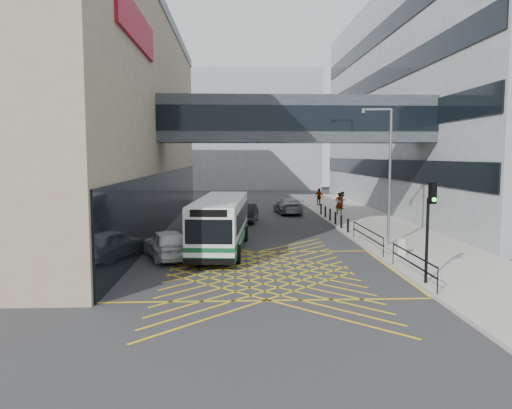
{
  "coord_description": "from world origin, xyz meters",
  "views": [
    {
      "loc": [
        -1.16,
        -21.73,
        5.12
      ],
      "look_at": [
        0.0,
        4.0,
        2.6
      ],
      "focal_mm": 35.0,
      "sensor_mm": 36.0,
      "label": 1
    }
  ],
  "objects": [
    {
      "name": "ground",
      "position": [
        0.0,
        0.0,
        0.0
      ],
      "size": [
        120.0,
        120.0,
        0.0
      ],
      "primitive_type": "plane",
      "color": "#333335"
    },
    {
      "name": "bollards",
      "position": [
        6.25,
        15.0,
        0.61
      ],
      "size": [
        0.14,
        10.14,
        0.9
      ],
      "color": "black",
      "rests_on": "pavement"
    },
    {
      "name": "skybridge",
      "position": [
        3.0,
        12.0,
        7.5
      ],
      "size": [
        20.0,
        4.1,
        3.0
      ],
      "color": "#353A3F",
      "rests_on": "ground"
    },
    {
      "name": "building_far",
      "position": [
        -2.0,
        60.0,
        9.0
      ],
      "size": [
        28.0,
        16.0,
        18.0
      ],
      "primitive_type": "cube",
      "color": "gray",
      "rests_on": "ground"
    },
    {
      "name": "pedestrian_b",
      "position": [
        9.0,
        24.08,
        0.97
      ],
      "size": [
        0.9,
        0.87,
        1.62
      ],
      "primitive_type": "imported",
      "rotation": [
        0.0,
        0.0,
        0.72
      ],
      "color": "gray",
      "rests_on": "pavement"
    },
    {
      "name": "car_white",
      "position": [
        -4.5,
        3.02,
        0.76
      ],
      "size": [
        3.47,
        5.13,
        1.51
      ],
      "primitive_type": "imported",
      "rotation": [
        0.0,
        0.0,
        3.49
      ],
      "color": "white",
      "rests_on": "ground"
    },
    {
      "name": "street_lamp",
      "position": [
        7.3,
        5.49,
        4.46
      ],
      "size": [
        1.72,
        0.47,
        7.54
      ],
      "rotation": [
        0.0,
        0.0,
        -0.16
      ],
      "color": "slate",
      "rests_on": "pavement"
    },
    {
      "name": "building_right",
      "position": [
        23.98,
        24.0,
        10.0
      ],
      "size": [
        24.09,
        44.0,
        20.0
      ],
      "color": "gray",
      "rests_on": "ground"
    },
    {
      "name": "pedestrian_a",
      "position": [
        7.81,
        20.1,
        1.08
      ],
      "size": [
        0.78,
        0.59,
        1.84
      ],
      "primitive_type": "imported",
      "rotation": [
        0.0,
        0.0,
        3.23
      ],
      "color": "gray",
      "rests_on": "pavement"
    },
    {
      "name": "kerb_railings",
      "position": [
        6.15,
        1.78,
        0.88
      ],
      "size": [
        0.05,
        12.54,
        1.0
      ],
      "color": "black",
      "rests_on": "pavement"
    },
    {
      "name": "building_whsmith",
      "position": [
        -17.98,
        16.0,
        8.0
      ],
      "size": [
        24.17,
        42.0,
        16.0
      ],
      "color": "gray",
      "rests_on": "ground"
    },
    {
      "name": "pavement",
      "position": [
        9.0,
        15.0,
        0.08
      ],
      "size": [
        6.0,
        54.0,
        0.16
      ],
      "primitive_type": "cube",
      "color": "#AAA59C",
      "rests_on": "ground"
    },
    {
      "name": "traffic_light",
      "position": [
        6.38,
        -3.01,
        2.75
      ],
      "size": [
        0.32,
        0.47,
        3.97
      ],
      "rotation": [
        0.0,
        0.0,
        0.34
      ],
      "color": "black",
      "rests_on": "pavement"
    },
    {
      "name": "litter_bin",
      "position": [
        7.3,
        2.65,
        0.57
      ],
      "size": [
        0.48,
        0.48,
        0.83
      ],
      "primitive_type": "cylinder",
      "color": "#ADA89E",
      "rests_on": "pavement"
    },
    {
      "name": "box_junction",
      "position": [
        0.0,
        0.0,
        0.0
      ],
      "size": [
        12.0,
        9.0,
        0.01
      ],
      "color": "gold",
      "rests_on": "ground"
    },
    {
      "name": "pedestrian_c",
      "position": [
        7.46,
        27.95,
        1.01
      ],
      "size": [
        1.07,
        1.02,
        1.7
      ],
      "primitive_type": "imported",
      "rotation": [
        0.0,
        0.0,
        2.43
      ],
      "color": "gray",
      "rests_on": "pavement"
    },
    {
      "name": "car_dark",
      "position": [
        -0.19,
        16.64,
        0.74
      ],
      "size": [
        2.45,
        4.95,
        1.49
      ],
      "primitive_type": "imported",
      "rotation": [
        0.0,
        0.0,
        3.01
      ],
      "color": "black",
      "rests_on": "ground"
    },
    {
      "name": "bus",
      "position": [
        -1.84,
        5.16,
        1.53
      ],
      "size": [
        3.17,
        10.31,
        2.85
      ],
      "rotation": [
        0.0,
        0.0,
        -0.08
      ],
      "color": "silver",
      "rests_on": "ground"
    },
    {
      "name": "car_silver",
      "position": [
        3.66,
        21.91,
        0.76
      ],
      "size": [
        2.45,
        5.01,
        1.51
      ],
      "primitive_type": "imported",
      "rotation": [
        0.0,
        0.0,
        3.23
      ],
      "color": "gray",
      "rests_on": "ground"
    }
  ]
}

